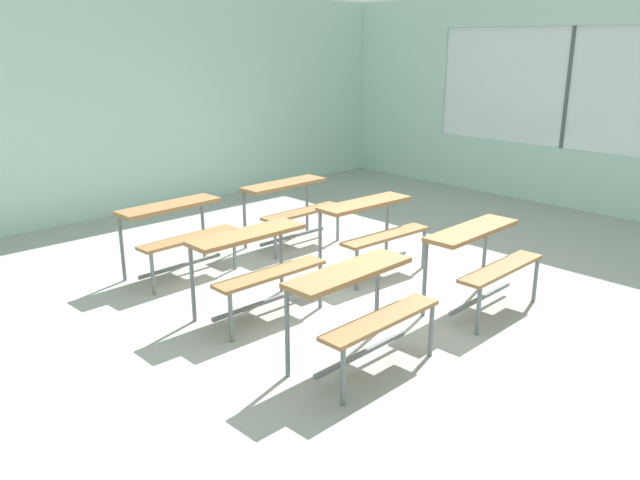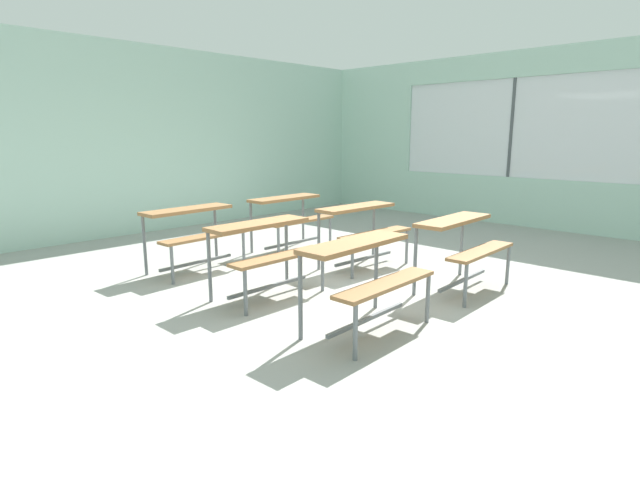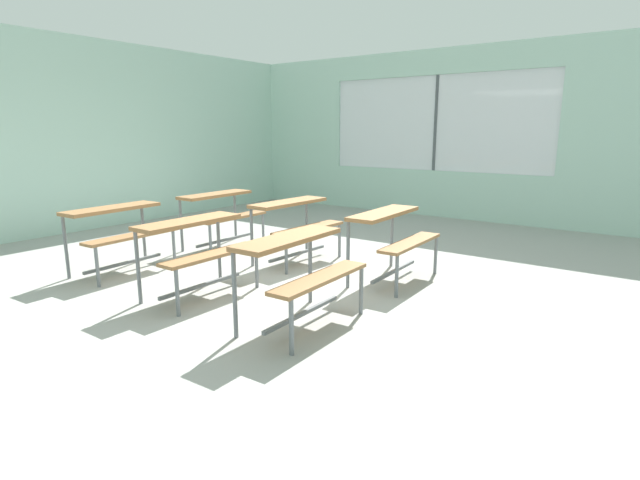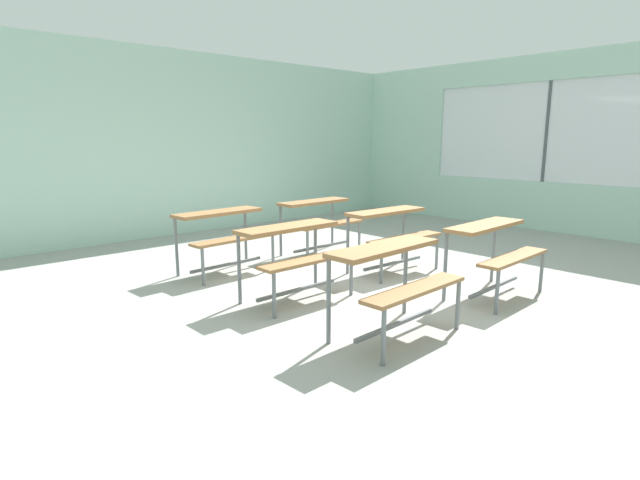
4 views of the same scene
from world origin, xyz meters
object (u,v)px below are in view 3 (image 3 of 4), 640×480
(desk_bench_r1c0, at_px, (197,239))
(desk_bench_r2c1, at_px, (222,207))
(desk_bench_r0c0, at_px, (299,259))
(desk_bench_r1c1, at_px, (295,216))
(desk_bench_r0c1, at_px, (393,229))
(desk_bench_r2c0, at_px, (119,223))

(desk_bench_r1c0, bearing_deg, desk_bench_r2c1, 40.47)
(desk_bench_r0c0, height_order, desk_bench_r1c1, same)
(desk_bench_r0c0, relative_size, desk_bench_r0c1, 1.00)
(desk_bench_r1c1, distance_m, desk_bench_r2c0, 2.02)
(desk_bench_r0c0, distance_m, desk_bench_r2c1, 3.06)
(desk_bench_r2c0, height_order, desk_bench_r2c1, same)
(desk_bench_r0c0, bearing_deg, desk_bench_r0c1, -2.19)
(desk_bench_r0c0, xyz_separation_m, desk_bench_r0c1, (1.58, -0.02, 0.00))
(desk_bench_r0c0, distance_m, desk_bench_r1c0, 1.27)
(desk_bench_r0c1, distance_m, desk_bench_r1c0, 2.02)
(desk_bench_r0c0, relative_size, desk_bench_r1c1, 0.99)
(desk_bench_r0c1, height_order, desk_bench_r2c0, same)
(desk_bench_r1c0, distance_m, desk_bench_r2c0, 1.36)
(desk_bench_r1c0, xyz_separation_m, desk_bench_r2c1, (1.56, 1.34, 0.00))
(desk_bench_r0c1, distance_m, desk_bench_r2c1, 2.63)
(desk_bench_r0c0, bearing_deg, desk_bench_r1c1, 38.13)
(desk_bench_r0c1, xyz_separation_m, desk_bench_r2c1, (0.01, 2.63, 0.00))
(desk_bench_r1c0, bearing_deg, desk_bench_r2c0, 88.61)
(desk_bench_r0c0, height_order, desk_bench_r2c0, same)
(desk_bench_r0c0, xyz_separation_m, desk_bench_r1c1, (1.59, 1.32, 0.00))
(desk_bench_r2c0, xyz_separation_m, desk_bench_r2c1, (1.53, -0.02, 0.00))
(desk_bench_r1c1, xyz_separation_m, desk_bench_r2c0, (-1.54, 1.32, 0.00))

